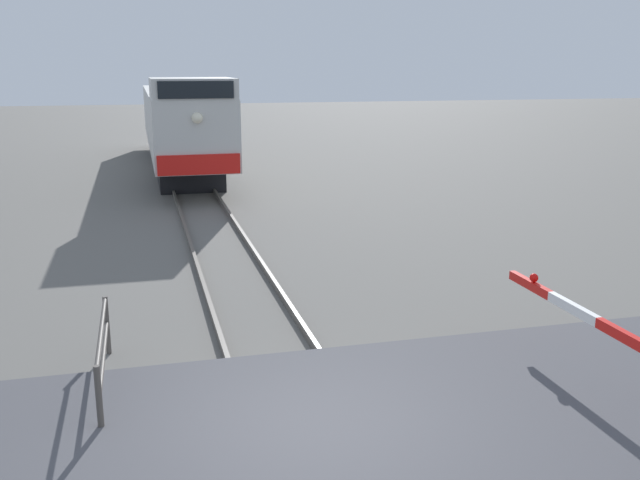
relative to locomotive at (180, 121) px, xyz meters
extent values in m
plane|color=#605E59|center=(0.00, -24.13, -2.10)|extent=(160.00, 160.00, 0.00)
cube|color=#59544C|center=(-0.72, -24.13, -2.02)|extent=(0.08, 80.00, 0.15)
cube|color=#59544C|center=(0.72, -24.13, -2.02)|extent=(0.08, 80.00, 0.15)
cube|color=#47474C|center=(0.00, -24.13, -2.02)|extent=(36.00, 4.92, 0.15)
cube|color=black|center=(0.00, -4.82, -1.57)|extent=(2.34, 3.20, 1.05)
cube|color=black|center=(0.00, 5.51, -1.57)|extent=(2.34, 3.20, 1.05)
cube|color=silver|center=(0.00, 0.35, 0.12)|extent=(2.75, 18.80, 2.34)
cube|color=silver|center=(0.00, -7.36, 1.63)|extent=(2.70, 3.39, 0.67)
cube|color=black|center=(0.00, -9.08, 1.63)|extent=(2.34, 0.06, 0.53)
cube|color=red|center=(0.00, -9.09, -0.70)|extent=(2.62, 0.08, 0.64)
sphere|color=#F2EACC|center=(0.00, -9.10, 0.77)|extent=(0.36, 0.36, 0.36)
cube|color=red|center=(4.08, -24.40, -1.04)|extent=(0.10, 1.16, 0.14)
cube|color=white|center=(4.08, -23.24, -1.04)|extent=(0.10, 1.16, 0.14)
cube|color=red|center=(4.08, -22.08, -1.04)|extent=(0.10, 1.16, 0.14)
sphere|color=red|center=(4.08, -22.17, -0.90)|extent=(0.14, 0.14, 0.14)
cylinder|color=#4C4742|center=(-2.49, -23.36, -1.62)|extent=(0.08, 0.08, 0.95)
cylinder|color=#4C4742|center=(-2.49, -20.66, -1.62)|extent=(0.08, 0.08, 0.95)
cylinder|color=#4C4742|center=(-2.49, -22.01, -1.19)|extent=(0.06, 2.70, 0.06)
cylinder|color=#4C4742|center=(-2.49, -22.01, -1.58)|extent=(0.06, 2.70, 0.06)
camera|label=1|loc=(-1.84, -31.60, 2.35)|focal=39.53mm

